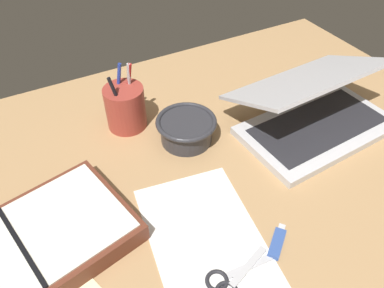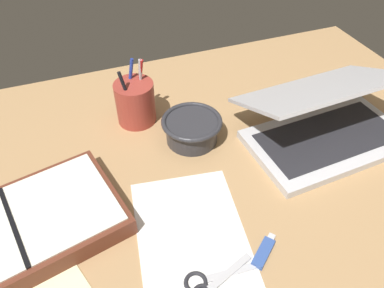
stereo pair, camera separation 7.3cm
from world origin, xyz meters
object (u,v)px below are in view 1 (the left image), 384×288
Objects in this scene: laptop at (314,111)px; bowl at (186,129)px; planner at (24,252)px; pen_cup at (125,107)px; scissors at (228,282)px.

bowl is at bearing 157.62° from laptop.
planner is (-37.77, -13.82, -1.23)cm from bowl.
bowl is 0.88× the size of pen_cup.
scissors is (-0.28, -45.16, -4.89)cm from pen_cup.
pen_cup is at bearing 29.40° from planner.
scissors is at bearing -48.42° from planner.
laptop reaches higher than planner.
pen_cup is 37.84cm from planner.
bowl is at bearing 7.35° from planner.
bowl is (-28.15, 9.74, -1.25)cm from laptop.
pen_cup is 0.39× the size of planner.
laptop is 2.39× the size of pen_cup.
laptop is 29.82cm from bowl.
laptop is at bearing 23.93° from scissors.
pen_cup is at bearing 147.50° from laptop.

